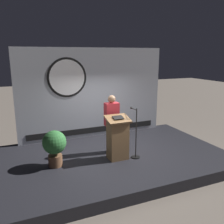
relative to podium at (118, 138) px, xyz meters
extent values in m
plane|color=#6B6056|center=(0.04, 0.28, -0.89)|extent=(40.00, 40.00, 0.00)
cube|color=black|center=(0.04, 0.28, -0.74)|extent=(6.40, 4.00, 0.30)
cube|color=#B2B7C1|center=(0.04, 2.13, 0.93)|extent=(5.14, 0.10, 3.05)
cylinder|color=black|center=(-0.87, 2.08, 1.50)|extent=(1.29, 0.02, 1.29)
cylinder|color=white|center=(-0.87, 2.07, 1.50)|extent=(1.15, 0.02, 1.15)
cube|color=black|center=(0.04, 2.07, -0.37)|extent=(4.63, 0.02, 0.20)
cube|color=olive|center=(0.00, 0.00, -0.04)|extent=(0.52, 0.40, 1.11)
cube|color=olive|center=(0.00, 0.00, 0.54)|extent=(0.64, 0.50, 0.17)
cube|color=black|center=(0.00, -0.02, 0.59)|extent=(0.28, 0.20, 0.07)
cylinder|color=black|center=(0.02, 0.48, -0.18)|extent=(0.26, 0.26, 0.83)
cube|color=red|center=(0.02, 0.48, 0.56)|extent=(0.40, 0.24, 0.66)
sphere|color=#997051|center=(0.02, 0.48, 1.01)|extent=(0.22, 0.22, 0.22)
cylinder|color=black|center=(0.49, -0.15, -0.58)|extent=(0.24, 0.24, 0.02)
cylinder|color=black|center=(0.49, -0.15, 0.11)|extent=(0.03, 0.03, 1.42)
cylinder|color=black|center=(0.49, 0.01, 0.77)|extent=(0.02, 0.31, 0.02)
sphere|color=#262626|center=(0.49, 0.16, 0.77)|extent=(0.07, 0.07, 0.07)
cylinder|color=brown|center=(-1.68, 0.21, -0.44)|extent=(0.36, 0.36, 0.30)
sphere|color=#2D6B33|center=(-1.68, 0.21, 0.06)|extent=(0.61, 0.61, 0.61)
camera|label=1|loc=(-2.59, -5.71, 2.25)|focal=38.78mm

